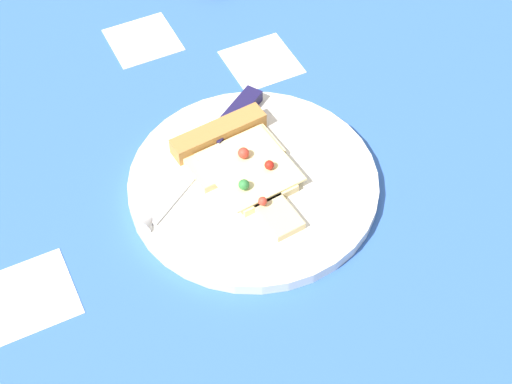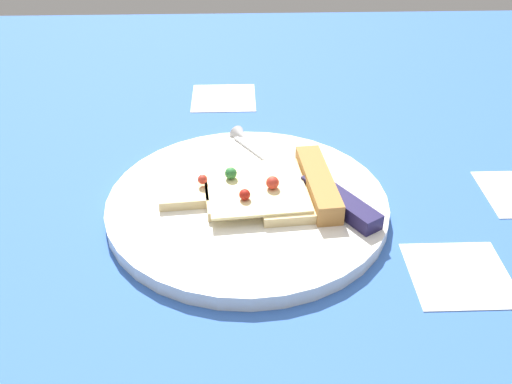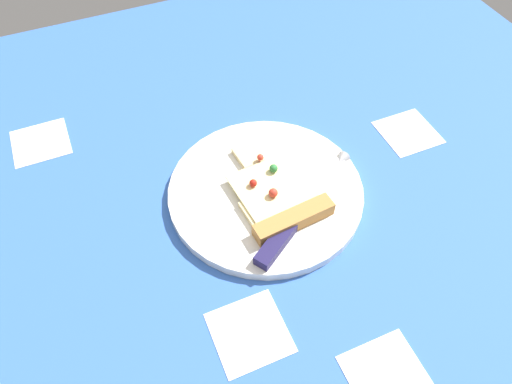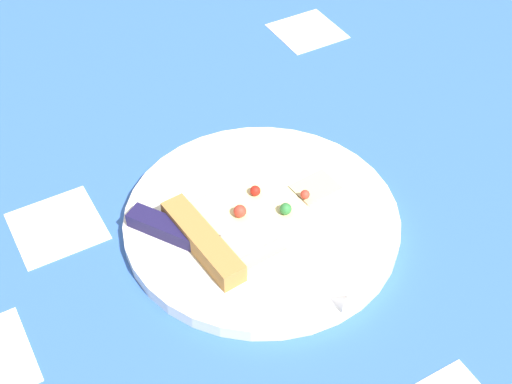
# 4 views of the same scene
# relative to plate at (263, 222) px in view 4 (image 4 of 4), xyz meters

# --- Properties ---
(ground_plane) EXTENTS (1.32, 1.32, 0.03)m
(ground_plane) POSITION_rel_plate_xyz_m (-0.00, -0.07, -0.02)
(ground_plane) COLOR #3360B7
(ground_plane) RESTS_ON ground
(plate) EXTENTS (0.29, 0.29, 0.02)m
(plate) POSITION_rel_plate_xyz_m (0.00, 0.00, 0.00)
(plate) COLOR white
(plate) RESTS_ON ground_plane
(pizza_slice) EXTENTS (0.12, 0.18, 0.03)m
(pizza_slice) POSITION_rel_plate_xyz_m (0.00, -0.03, 0.02)
(pizza_slice) COLOR beige
(pizza_slice) RESTS_ON plate
(knife) EXTENTS (0.21, 0.15, 0.02)m
(knife) POSITION_rel_plate_xyz_m (0.02, -0.07, 0.01)
(knife) COLOR silver
(knife) RESTS_ON plate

